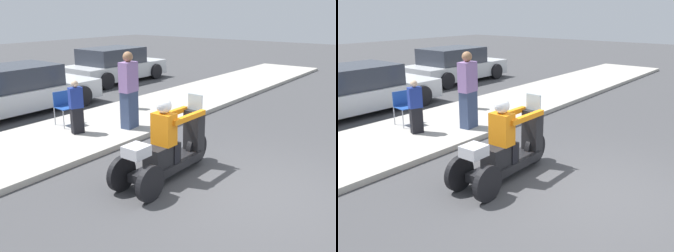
{
  "view_description": "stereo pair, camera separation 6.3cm",
  "coord_description": "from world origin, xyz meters",
  "views": [
    {
      "loc": [
        -5.18,
        -2.2,
        2.84
      ],
      "look_at": [
        -0.36,
        1.51,
        0.96
      ],
      "focal_mm": 40.0,
      "sensor_mm": 36.0,
      "label": 1
    },
    {
      "loc": [
        -5.14,
        -2.25,
        2.84
      ],
      "look_at": [
        -0.36,
        1.51,
        0.96
      ],
      "focal_mm": 40.0,
      "sensor_mm": 36.0,
      "label": 2
    }
  ],
  "objects": [
    {
      "name": "parked_car_lot_far",
      "position": [
        5.78,
        9.02,
        0.67
      ],
      "size": [
        4.43,
        2.1,
        1.4
      ],
      "color": "silver",
      "rests_on": "ground"
    },
    {
      "name": "spectator_by_tree",
      "position": [
        1.14,
        3.83,
        1.0
      ],
      "size": [
        0.46,
        0.3,
        1.83
      ],
      "color": "#38476B",
      "rests_on": "sidewalk_strip"
    },
    {
      "name": "ground_plane",
      "position": [
        0.0,
        0.0,
        0.0
      ],
      "size": [
        60.0,
        60.0,
        0.0
      ],
      "primitive_type": "plane",
      "color": "#424244"
    },
    {
      "name": "parked_car_lot_right",
      "position": [
        0.49,
        7.72,
        0.65
      ],
      "size": [
        4.82,
        2.11,
        1.35
      ],
      "color": "silver",
      "rests_on": "ground"
    },
    {
      "name": "spectator_far_back",
      "position": [
        2.5,
        5.09,
        0.61
      ],
      "size": [
        0.27,
        0.19,
        1.01
      ],
      "color": "#515156",
      "rests_on": "sidewalk_strip"
    },
    {
      "name": "spectator_mid_group",
      "position": [
        0.09,
        4.49,
        0.72
      ],
      "size": [
        0.33,
        0.26,
        1.24
      ],
      "color": "black",
      "rests_on": "sidewalk_strip"
    },
    {
      "name": "folding_chair_curbside",
      "position": [
        0.36,
        5.3,
        0.62
      ],
      "size": [
        0.52,
        0.52,
        0.82
      ],
      "color": "#A5A8AD",
      "rests_on": "sidewalk_strip"
    },
    {
      "name": "sidewalk_strip",
      "position": [
        0.0,
        4.6,
        0.06
      ],
      "size": [
        28.0,
        2.8,
        0.12
      ],
      "color": "#B2ADA3",
      "rests_on": "ground"
    },
    {
      "name": "motorcycle_trike",
      "position": [
        -0.36,
        1.51,
        0.53
      ],
      "size": [
        2.34,
        0.71,
        1.47
      ],
      "color": "black",
      "rests_on": "ground"
    }
  ]
}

